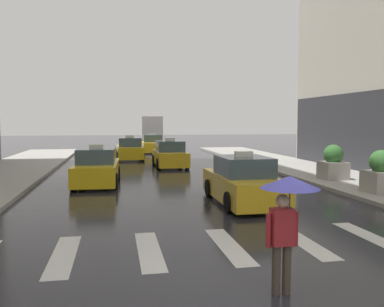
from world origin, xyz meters
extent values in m
plane|color=#26262B|center=(0.00, 0.00, 0.00)|extent=(160.00, 160.00, 0.00)
cube|color=silver|center=(-3.60, 3.00, 0.00)|extent=(0.50, 2.80, 0.01)
cube|color=silver|center=(-1.80, 3.00, 0.00)|extent=(0.50, 2.80, 0.01)
cube|color=silver|center=(0.00, 3.00, 0.00)|extent=(0.50, 2.80, 0.01)
cube|color=silver|center=(1.80, 3.00, 0.00)|extent=(0.50, 2.80, 0.01)
cube|color=silver|center=(3.60, 3.00, 0.00)|extent=(0.50, 2.80, 0.01)
cube|color=gold|center=(1.78, 7.55, 0.56)|extent=(1.81, 4.50, 0.84)
cube|color=#384C5B|center=(1.78, 7.45, 1.30)|extent=(1.60, 2.10, 0.64)
cube|color=silver|center=(1.78, 7.45, 1.71)|extent=(0.60, 0.24, 0.18)
cylinder|color=black|center=(0.93, 8.90, 0.33)|extent=(0.22, 0.66, 0.66)
cylinder|color=black|center=(2.64, 8.90, 0.33)|extent=(0.22, 0.66, 0.66)
cylinder|color=black|center=(0.93, 6.20, 0.33)|extent=(0.22, 0.66, 0.66)
cylinder|color=black|center=(2.64, 6.20, 0.33)|extent=(0.22, 0.66, 0.66)
cube|color=#F2EAB2|center=(1.15, 9.82, 0.60)|extent=(0.20, 0.04, 0.14)
cube|color=#F2EAB2|center=(2.41, 9.82, 0.60)|extent=(0.20, 0.04, 0.14)
cube|color=yellow|center=(-3.33, 12.80, 0.56)|extent=(2.00, 4.58, 0.84)
cube|color=#384C5B|center=(-3.33, 12.70, 1.30)|extent=(1.69, 2.17, 0.64)
cube|color=silver|center=(-3.33, 12.70, 1.71)|extent=(0.61, 0.27, 0.18)
cylinder|color=black|center=(-4.12, 14.19, 0.33)|extent=(0.25, 0.67, 0.66)
cylinder|color=black|center=(-2.41, 14.11, 0.33)|extent=(0.25, 0.67, 0.66)
cylinder|color=black|center=(-4.24, 11.49, 0.33)|extent=(0.25, 0.67, 0.66)
cylinder|color=black|center=(-2.53, 11.41, 0.33)|extent=(0.25, 0.67, 0.66)
cube|color=#F2EAB2|center=(-3.85, 15.10, 0.60)|extent=(0.20, 0.05, 0.14)
cube|color=#F2EAB2|center=(-2.59, 15.04, 0.60)|extent=(0.20, 0.05, 0.14)
cube|color=gold|center=(0.82, 19.29, 0.56)|extent=(1.82, 4.51, 0.84)
cube|color=#384C5B|center=(0.82, 19.19, 1.30)|extent=(1.61, 2.11, 0.64)
cube|color=silver|center=(0.82, 19.19, 1.71)|extent=(0.60, 0.24, 0.18)
cylinder|color=black|center=(-0.04, 20.64, 0.33)|extent=(0.22, 0.66, 0.66)
cylinder|color=black|center=(1.67, 20.65, 0.33)|extent=(0.22, 0.66, 0.66)
cylinder|color=black|center=(-0.03, 17.94, 0.33)|extent=(0.22, 0.66, 0.66)
cylinder|color=black|center=(1.68, 17.95, 0.33)|extent=(0.22, 0.66, 0.66)
cube|color=#F2EAB2|center=(0.18, 21.56, 0.60)|extent=(0.20, 0.04, 0.14)
cube|color=#F2EAB2|center=(1.44, 21.56, 0.60)|extent=(0.20, 0.04, 0.14)
cube|color=yellow|center=(-1.47, 24.73, 0.56)|extent=(1.87, 4.53, 0.84)
cube|color=#384C5B|center=(-1.47, 24.63, 1.30)|extent=(1.63, 2.12, 0.64)
cube|color=silver|center=(-1.47, 24.63, 1.71)|extent=(0.60, 0.25, 0.18)
cylinder|color=black|center=(-2.35, 26.07, 0.33)|extent=(0.23, 0.66, 0.66)
cylinder|color=black|center=(-0.64, 26.09, 0.33)|extent=(0.23, 0.66, 0.66)
cylinder|color=black|center=(-2.31, 23.37, 0.33)|extent=(0.23, 0.66, 0.66)
cylinder|color=black|center=(-0.60, 23.39, 0.33)|extent=(0.23, 0.66, 0.66)
cube|color=#F2EAB2|center=(-2.14, 26.99, 0.60)|extent=(0.20, 0.04, 0.14)
cube|color=#F2EAB2|center=(-0.88, 27.01, 0.60)|extent=(0.20, 0.04, 0.14)
cube|color=gold|center=(0.76, 30.95, 0.56)|extent=(1.84, 4.52, 0.84)
cube|color=#384C5B|center=(0.76, 30.85, 1.30)|extent=(1.62, 2.11, 0.64)
cube|color=silver|center=(0.76, 30.85, 1.71)|extent=(0.60, 0.25, 0.18)
cylinder|color=black|center=(-0.09, 32.31, 0.33)|extent=(0.23, 0.66, 0.66)
cylinder|color=black|center=(1.62, 32.29, 0.33)|extent=(0.23, 0.66, 0.66)
cylinder|color=black|center=(-0.11, 29.61, 0.33)|extent=(0.23, 0.66, 0.66)
cylinder|color=black|center=(1.60, 29.59, 0.33)|extent=(0.23, 0.66, 0.66)
cube|color=#F2EAB2|center=(0.15, 33.23, 0.60)|extent=(0.20, 0.04, 0.14)
cube|color=#F2EAB2|center=(1.41, 33.21, 0.60)|extent=(0.20, 0.04, 0.14)
cube|color=#2D2D2D|center=(1.50, 40.28, 0.65)|extent=(2.11, 6.68, 0.40)
cube|color=silver|center=(1.66, 43.58, 1.90)|extent=(2.18, 1.90, 2.10)
cube|color=#384C5B|center=(1.70, 44.50, 2.27)|extent=(1.89, 0.13, 0.95)
cube|color=silver|center=(1.46, 39.39, 2.10)|extent=(2.42, 4.90, 2.50)
cylinder|color=black|center=(0.65, 43.43, 0.45)|extent=(0.32, 0.91, 0.90)
cylinder|color=black|center=(2.65, 43.33, 0.45)|extent=(0.32, 0.91, 0.90)
cylinder|color=black|center=(0.44, 38.89, 0.45)|extent=(0.32, 0.91, 0.90)
cylinder|color=black|center=(2.43, 38.80, 0.45)|extent=(0.32, 0.91, 0.90)
cylinder|color=#473D33|center=(0.04, 0.34, 0.41)|extent=(0.14, 0.14, 0.82)
cylinder|color=#473D33|center=(0.22, 0.34, 0.41)|extent=(0.14, 0.14, 0.82)
cube|color=maroon|center=(0.13, 0.34, 1.12)|extent=(0.36, 0.24, 0.60)
sphere|color=beige|center=(0.13, 0.34, 1.54)|extent=(0.22, 0.22, 0.22)
cylinder|color=maroon|center=(-0.10, 0.34, 1.07)|extent=(0.09, 0.09, 0.55)
cylinder|color=maroon|center=(0.36, 0.34, 1.07)|extent=(0.09, 0.09, 0.55)
cylinder|color=#4C4C4C|center=(0.25, 0.34, 1.42)|extent=(0.02, 0.02, 1.00)
cone|color=navy|center=(0.25, 0.34, 1.84)|extent=(0.96, 0.96, 0.20)
cube|color=#A8A399|center=(7.32, 7.85, 0.55)|extent=(1.10, 1.10, 0.80)
sphere|color=#33662D|center=(7.32, 7.85, 1.30)|extent=(0.90, 0.90, 0.90)
cube|color=#A8A399|center=(7.41, 11.44, 0.55)|extent=(1.10, 1.10, 0.80)
sphere|color=#33662D|center=(7.41, 11.44, 1.30)|extent=(0.90, 0.90, 0.90)
camera|label=1|loc=(-2.49, -5.69, 2.81)|focal=37.92mm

